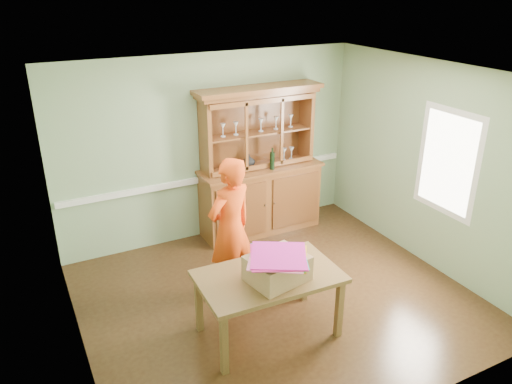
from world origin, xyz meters
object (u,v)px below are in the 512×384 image
cardboard_box (277,268)px  china_hutch (260,183)px  person (230,229)px  dining_table (269,282)px

cardboard_box → china_hutch: bearing=66.5°
cardboard_box → person: 0.99m
dining_table → person: person is taller
cardboard_box → person: size_ratio=0.32×
china_hutch → person: size_ratio=1.25×
dining_table → person: bearing=94.9°
dining_table → person: (-0.05, 0.87, 0.23)m
china_hutch → dining_table: bearing=-115.2°
dining_table → cardboard_box: size_ratio=2.63×
dining_table → cardboard_box: bearing=-73.0°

